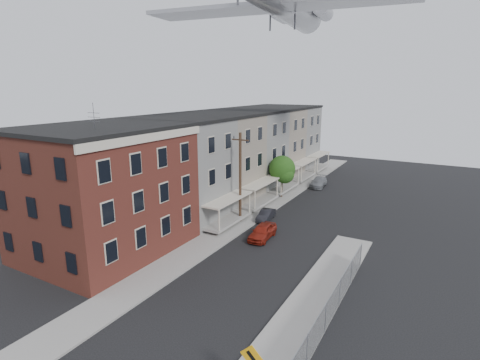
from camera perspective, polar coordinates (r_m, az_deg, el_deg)
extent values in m
plane|color=black|center=(21.89, -11.16, -23.38)|extent=(120.00, 120.00, 0.00)
cube|color=gray|center=(42.83, 4.09, -3.90)|extent=(3.00, 62.00, 0.12)
cube|color=gray|center=(23.88, 9.83, -19.60)|extent=(3.00, 26.00, 0.12)
cube|color=gray|center=(42.27, 5.87, -4.17)|extent=(0.15, 62.00, 0.14)
cube|color=gray|center=(24.30, 6.43, -18.80)|extent=(0.15, 26.00, 0.14)
cube|color=#391B12|center=(32.06, -19.95, -1.68)|extent=(10.00, 12.00, 10.00)
cube|color=black|center=(31.14, -20.74, 7.49)|extent=(10.30, 12.30, 0.30)
cube|color=beige|center=(27.52, -13.75, 6.30)|extent=(0.16, 12.20, 0.60)
cylinder|color=#515156|center=(28.25, -21.37, 8.90)|extent=(0.04, 0.04, 2.00)
cube|color=slate|center=(38.69, -9.36, 1.58)|extent=(10.00, 7.00, 10.00)
cube|color=black|center=(37.94, -9.67, 9.20)|extent=(10.25, 7.00, 0.30)
cube|color=gray|center=(36.67, -1.80, -6.18)|extent=(1.80, 6.40, 0.25)
cube|color=beige|center=(35.97, -1.82, -2.89)|extent=(1.90, 6.50, 0.15)
cube|color=gray|center=(44.25, -3.72, 3.29)|extent=(10.00, 7.00, 10.00)
cube|color=black|center=(43.59, -3.83, 9.96)|extent=(10.25, 7.00, 0.30)
cube|color=gray|center=(42.50, 3.08, -3.33)|extent=(1.80, 6.40, 0.25)
cube|color=beige|center=(41.90, 3.12, -0.46)|extent=(1.90, 6.50, 0.15)
cube|color=slate|center=(50.18, 0.63, 4.60)|extent=(10.00, 7.00, 10.00)
cube|color=black|center=(49.60, 0.65, 10.48)|extent=(10.25, 7.00, 0.30)
cube|color=gray|center=(48.64, 6.73, -1.17)|extent=(1.80, 6.40, 0.25)
cube|color=beige|center=(48.11, 6.81, 1.36)|extent=(1.90, 6.50, 0.15)
cube|color=gray|center=(56.35, 4.06, 5.60)|extent=(10.00, 7.00, 10.00)
cube|color=black|center=(55.83, 4.16, 10.83)|extent=(10.25, 7.00, 0.30)
cube|color=gray|center=(54.98, 9.55, 0.50)|extent=(1.80, 6.40, 0.25)
cube|color=beige|center=(54.52, 9.64, 2.75)|extent=(1.90, 6.50, 0.15)
cube|color=slate|center=(62.69, 6.82, 6.39)|extent=(10.00, 7.00, 10.00)
cube|color=black|center=(62.23, 6.96, 11.09)|extent=(10.25, 7.00, 0.30)
cube|color=gray|center=(61.47, 11.78, 1.83)|extent=(1.80, 6.40, 0.25)
cube|color=beige|center=(61.05, 11.88, 3.85)|extent=(1.90, 6.50, 0.15)
cylinder|color=gray|center=(19.89, 10.15, -24.25)|extent=(0.06, 0.06, 1.90)
cylinder|color=gray|center=(22.24, 12.88, -19.81)|extent=(0.06, 0.06, 1.90)
cylinder|color=gray|center=(24.72, 14.96, -16.22)|extent=(0.06, 0.06, 1.90)
cylinder|color=gray|center=(27.31, 16.60, -13.27)|extent=(0.06, 0.06, 1.90)
cylinder|color=gray|center=(29.98, 17.93, -10.84)|extent=(0.06, 0.06, 1.90)
cube|color=gray|center=(21.76, 13.01, -17.84)|extent=(0.04, 18.00, 0.04)
cube|color=gray|center=(22.24, 12.88, -19.81)|extent=(0.02, 18.00, 1.80)
cube|color=#F6A70C|center=(17.30, 1.79, -25.28)|extent=(1.10, 0.03, 1.10)
cube|color=black|center=(17.28, 1.75, -25.31)|extent=(0.52, 0.02, 0.52)
cylinder|color=black|center=(36.52, 0.04, 0.22)|extent=(0.26, 0.26, 9.00)
cube|color=black|center=(35.80, 0.04, 6.14)|extent=(1.80, 0.12, 0.12)
cylinder|color=black|center=(36.12, -0.93, 6.53)|extent=(0.08, 0.08, 0.25)
cylinder|color=black|center=(35.44, 1.03, 6.38)|extent=(0.08, 0.08, 0.25)
cylinder|color=black|center=(45.98, 6.36, -1.21)|extent=(0.24, 0.24, 2.40)
sphere|color=#193F11|center=(45.41, 6.44, 1.71)|extent=(3.20, 3.20, 3.20)
sphere|color=#193F11|center=(45.08, 6.85, 0.87)|extent=(2.24, 2.24, 2.24)
imported|color=maroon|center=(33.72, 3.45, -7.85)|extent=(1.79, 3.99, 1.33)
imported|color=black|center=(38.29, 3.97, -5.34)|extent=(1.48, 3.36, 1.07)
imported|color=slate|center=(51.92, 11.89, -0.31)|extent=(2.12, 4.47, 1.26)
cone|color=#BABABF|center=(55.21, 10.32, 22.91)|extent=(3.98, 3.79, 3.59)
cube|color=#939399|center=(40.58, 5.32, 24.78)|extent=(27.32, 8.04, 0.39)
cylinder|color=#939399|center=(52.15, 6.19, 23.83)|extent=(2.34, 4.68, 1.80)
cylinder|color=#939399|center=(50.92, 12.57, 23.84)|extent=(2.34, 4.68, 1.80)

